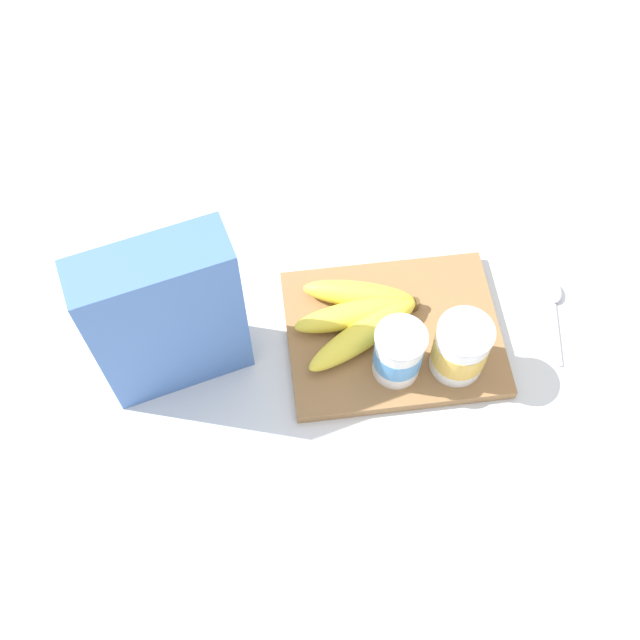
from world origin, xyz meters
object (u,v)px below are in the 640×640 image
Objects in this scene: spoon at (555,309)px; yogurt_cup_front at (461,348)px; cereal_box at (167,319)px; banana_bunch at (360,316)px; yogurt_cup_back at (398,353)px; cutting_board at (393,333)px.

yogurt_cup_front is at bearing 24.32° from spoon.
yogurt_cup_front is (-0.36, 0.05, -0.07)m from cereal_box.
cereal_box is 0.26m from banana_bunch.
yogurt_cup_front reaches higher than yogurt_cup_back.
yogurt_cup_front is 0.68× the size of spoon.
yogurt_cup_front is 0.14m from banana_bunch.
cutting_board is at bearing -39.91° from yogurt_cup_front.
spoon is (-0.23, -0.01, -0.00)m from cutting_board.
yogurt_cup_back is at bearing 116.08° from banana_bunch.
yogurt_cup_back is at bearing 156.22° from cereal_box.
cereal_box is 2.86× the size of yogurt_cup_back.
banana_bunch is (0.12, -0.08, -0.03)m from yogurt_cup_front.
banana_bunch is at bearing 172.47° from cereal_box.
yogurt_cup_front is at bearing 140.09° from cutting_board.
spoon is at bearing -163.90° from yogurt_cup_back.
banana_bunch reaches higher than spoon.
spoon is (-0.52, -0.02, -0.12)m from cereal_box.
yogurt_cup_back is (0.08, -0.00, -0.00)m from yogurt_cup_front.
spoon is at bearing 178.64° from banana_bunch.
yogurt_cup_back is at bearing -2.17° from yogurt_cup_front.
yogurt_cup_back is 0.50× the size of banana_bunch.
banana_bunch is (0.04, -0.08, -0.03)m from yogurt_cup_back.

